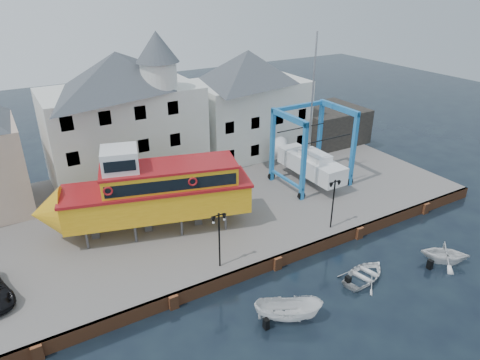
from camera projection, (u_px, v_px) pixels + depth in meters
ground at (277, 269)px, 30.96m from camera, size 140.00×140.00×0.00m
hardstanding at (209, 200)px, 39.31m from camera, size 44.00×22.00×1.00m
quay_wall at (276, 262)px, 30.82m from camera, size 44.00×0.47×1.00m
building_white_main at (124, 116)px, 39.91m from camera, size 14.00×8.30×14.00m
building_white_right at (248, 102)px, 47.02m from camera, size 12.00×8.00×11.20m
shed_dark at (327, 124)px, 51.56m from camera, size 8.00×7.00×4.00m
lamp_post_left at (219, 227)px, 28.27m from camera, size 1.12×0.32×4.20m
lamp_post_right at (334, 192)px, 32.83m from camera, size 1.12×0.32×4.20m
tour_boat at (145, 193)px, 32.37m from camera, size 16.64×8.05×7.05m
travel_lift at (306, 157)px, 41.33m from camera, size 6.54×9.25×13.97m
motorboat_a at (288, 319)px, 26.40m from camera, size 4.40×3.52×1.62m
motorboat_b at (364, 278)px, 30.00m from camera, size 4.46×3.62×0.81m
motorboat_c at (443, 262)px, 31.67m from camera, size 4.49×4.45×1.79m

